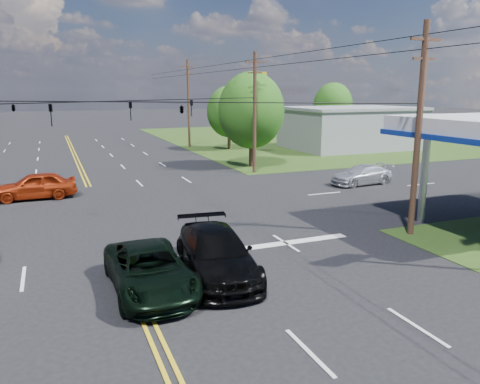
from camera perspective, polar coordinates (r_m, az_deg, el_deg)
name	(u,v)px	position (r m, az deg, el deg)	size (l,w,h in m)	color
ground	(101,215)	(26.28, -16.59, -2.70)	(280.00, 280.00, 0.00)	black
grass_ne	(330,137)	(68.68, 10.90, 6.60)	(46.00, 48.00, 0.03)	#2B4415
stop_bar	(243,249)	(19.90, 0.43, -6.97)	(10.00, 0.50, 0.02)	silver
retail_ne	(351,129)	(55.79, 13.36, 7.49)	(14.00, 10.00, 4.40)	gray
pole_se	(419,128)	(22.39, 20.94, 7.26)	(1.60, 0.28, 9.50)	#3B2419
pole_ne	(255,112)	(37.60, 1.80, 9.78)	(1.60, 0.28, 9.50)	#3B2419
pole_right_far	(188,103)	(55.49, -6.30, 10.79)	(1.60, 0.28, 10.00)	#3B2419
span_wire_signals	(94,102)	(25.45, -17.42, 10.46)	(26.00, 18.00, 1.13)	black
power_lines	(94,45)	(23.54, -17.40, 16.71)	(26.04, 100.00, 0.64)	black
tree_right_a	(251,110)	(40.75, 1.37, 9.91)	(5.70, 5.70, 8.18)	#3B2419
tree_right_b	(229,112)	(52.83, -1.36, 9.75)	(4.94, 4.94, 7.09)	#3B2419
tree_far_r	(333,105)	(66.17, 11.27, 10.32)	(5.32, 5.32, 7.63)	#3B2419
pickup_dkgreen	(149,270)	(16.00, -10.98, -9.30)	(2.46, 5.33, 1.48)	black
suv_black	(216,253)	(16.95, -2.90, -7.48)	(2.34, 5.77, 1.67)	black
sedan_red	(35,186)	(31.40, -23.71, 0.72)	(1.95, 4.85, 1.65)	#96260A
sedan_far	(362,175)	(34.37, 14.60, 2.05)	(1.92, 4.72, 1.37)	silver
polesign_ne	(255,90)	(47.41, 1.84, 12.29)	(2.26, 0.98, 8.36)	#A5A5AA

